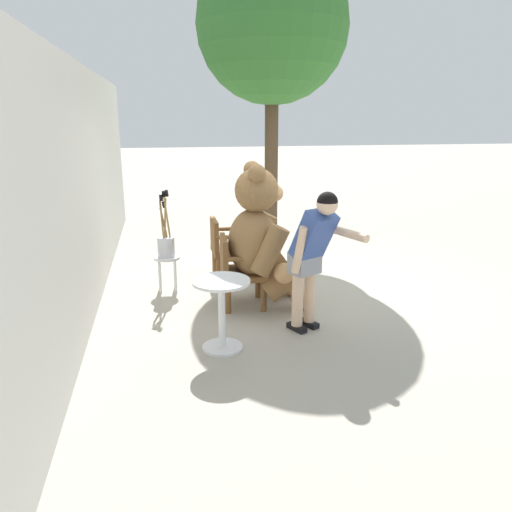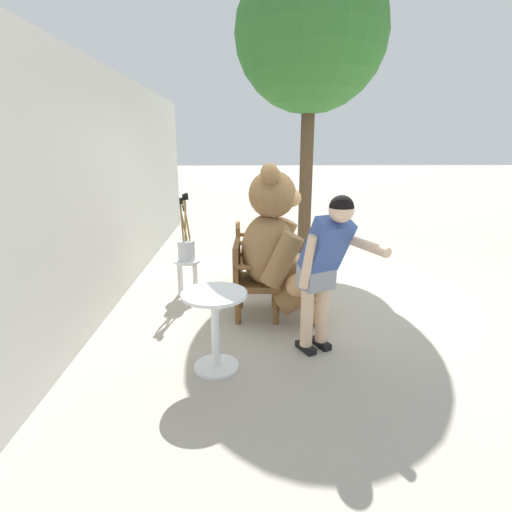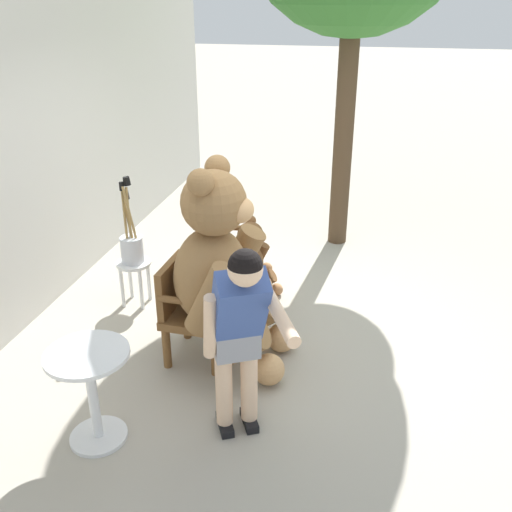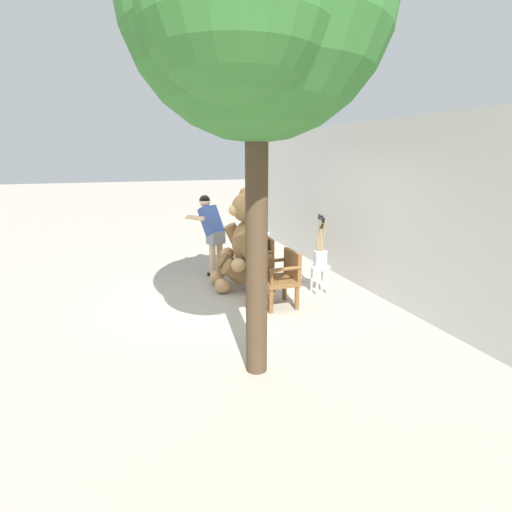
{
  "view_description": "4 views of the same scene",
  "coord_description": "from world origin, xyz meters",
  "px_view_note": "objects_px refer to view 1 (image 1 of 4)",
  "views": [
    {
      "loc": [
        -6.16,
        1.5,
        2.24
      ],
      "look_at": [
        -0.33,
        0.4,
        0.56
      ],
      "focal_mm": 35.0,
      "sensor_mm": 36.0,
      "label": 1
    },
    {
      "loc": [
        -4.81,
        0.73,
        1.94
      ],
      "look_at": [
        0.04,
        0.58,
        0.55
      ],
      "focal_mm": 28.0,
      "sensor_mm": 36.0,
      "label": 2
    },
    {
      "loc": [
        -4.45,
        -0.75,
        2.86
      ],
      "look_at": [
        0.05,
        0.23,
        0.71
      ],
      "focal_mm": 40.0,
      "sensor_mm": 36.0,
      "label": 3
    },
    {
      "loc": [
        5.9,
        -1.64,
        2.28
      ],
      "look_at": [
        -0.25,
        0.5,
        0.62
      ],
      "focal_mm": 28.0,
      "sensor_mm": 36.0,
      "label": 4
    }
  ],
  "objects_px": {
    "teddy_bear_small": "(247,248)",
    "teddy_bear_large": "(261,237)",
    "patio_tree": "(275,31)",
    "white_stool": "(167,264)",
    "round_side_table": "(222,307)",
    "wooden_chair_left": "(238,269)",
    "brush_bucket": "(166,243)",
    "wooden_chair_right": "(227,247)",
    "person_visitor": "(313,250)"
  },
  "relations": [
    {
      "from": "wooden_chair_right",
      "to": "teddy_bear_large",
      "type": "height_order",
      "value": "teddy_bear_large"
    },
    {
      "from": "wooden_chair_left",
      "to": "person_visitor",
      "type": "relative_size",
      "value": 0.56
    },
    {
      "from": "person_visitor",
      "to": "teddy_bear_large",
      "type": "bearing_deg",
      "value": 22.04
    },
    {
      "from": "wooden_chair_left",
      "to": "white_stool",
      "type": "xyz_separation_m",
      "value": [
        0.72,
        0.83,
        -0.11
      ]
    },
    {
      "from": "teddy_bear_large",
      "to": "round_side_table",
      "type": "distance_m",
      "value": 1.34
    },
    {
      "from": "white_stool",
      "to": "wooden_chair_right",
      "type": "bearing_deg",
      "value": -68.0
    },
    {
      "from": "person_visitor",
      "to": "brush_bucket",
      "type": "distance_m",
      "value": 2.2
    },
    {
      "from": "teddy_bear_small",
      "to": "teddy_bear_large",
      "type": "bearing_deg",
      "value": 179.24
    },
    {
      "from": "white_stool",
      "to": "round_side_table",
      "type": "relative_size",
      "value": 0.64
    },
    {
      "from": "teddy_bear_small",
      "to": "white_stool",
      "type": "relative_size",
      "value": 1.88
    },
    {
      "from": "brush_bucket",
      "to": "person_visitor",
      "type": "bearing_deg",
      "value": -137.83
    },
    {
      "from": "wooden_chair_right",
      "to": "white_stool",
      "type": "bearing_deg",
      "value": 112.0
    },
    {
      "from": "white_stool",
      "to": "patio_tree",
      "type": "bearing_deg",
      "value": -41.81
    },
    {
      "from": "wooden_chair_left",
      "to": "brush_bucket",
      "type": "xyz_separation_m",
      "value": [
        0.72,
        0.83,
        0.18
      ]
    },
    {
      "from": "round_side_table",
      "to": "teddy_bear_small",
      "type": "bearing_deg",
      "value": -15.93
    },
    {
      "from": "round_side_table",
      "to": "brush_bucket",
      "type": "bearing_deg",
      "value": 15.0
    },
    {
      "from": "wooden_chair_left",
      "to": "patio_tree",
      "type": "relative_size",
      "value": 0.18
    },
    {
      "from": "teddy_bear_small",
      "to": "brush_bucket",
      "type": "distance_m",
      "value": 1.19
    },
    {
      "from": "wooden_chair_left",
      "to": "round_side_table",
      "type": "relative_size",
      "value": 1.19
    },
    {
      "from": "teddy_bear_small",
      "to": "patio_tree",
      "type": "bearing_deg",
      "value": -23.48
    },
    {
      "from": "white_stool",
      "to": "round_side_table",
      "type": "height_order",
      "value": "round_side_table"
    },
    {
      "from": "teddy_bear_small",
      "to": "white_stool",
      "type": "bearing_deg",
      "value": 106.78
    },
    {
      "from": "teddy_bear_small",
      "to": "round_side_table",
      "type": "height_order",
      "value": "teddy_bear_small"
    },
    {
      "from": "wooden_chair_right",
      "to": "person_visitor",
      "type": "xyz_separation_m",
      "value": [
        -1.96,
        -0.64,
        0.45
      ]
    },
    {
      "from": "brush_bucket",
      "to": "round_side_table",
      "type": "xyz_separation_m",
      "value": [
        -1.85,
        -0.5,
        -0.2
      ]
    },
    {
      "from": "wooden_chair_left",
      "to": "teddy_bear_small",
      "type": "distance_m",
      "value": 1.1
    },
    {
      "from": "wooden_chair_left",
      "to": "round_side_table",
      "type": "height_order",
      "value": "wooden_chair_left"
    },
    {
      "from": "wooden_chair_left",
      "to": "wooden_chair_right",
      "type": "bearing_deg",
      "value": 0.0
    },
    {
      "from": "person_visitor",
      "to": "patio_tree",
      "type": "bearing_deg",
      "value": -6.49
    },
    {
      "from": "wooden_chair_right",
      "to": "person_visitor",
      "type": "distance_m",
      "value": 2.11
    },
    {
      "from": "white_stool",
      "to": "wooden_chair_left",
      "type": "bearing_deg",
      "value": -130.99
    },
    {
      "from": "wooden_chair_left",
      "to": "wooden_chair_right",
      "type": "distance_m",
      "value": 1.06
    },
    {
      "from": "wooden_chair_left",
      "to": "teddy_bear_large",
      "type": "height_order",
      "value": "teddy_bear_large"
    },
    {
      "from": "person_visitor",
      "to": "round_side_table",
      "type": "xyz_separation_m",
      "value": [
        -0.23,
        0.97,
        -0.46
      ]
    },
    {
      "from": "round_side_table",
      "to": "patio_tree",
      "type": "xyz_separation_m",
      "value": [
        3.97,
        -1.4,
        3.09
      ]
    },
    {
      "from": "teddy_bear_large",
      "to": "brush_bucket",
      "type": "xyz_separation_m",
      "value": [
        0.73,
        1.11,
        -0.2
      ]
    },
    {
      "from": "person_visitor",
      "to": "white_stool",
      "type": "height_order",
      "value": "person_visitor"
    },
    {
      "from": "teddy_bear_large",
      "to": "brush_bucket",
      "type": "distance_m",
      "value": 1.34
    },
    {
      "from": "wooden_chair_right",
      "to": "teddy_bear_large",
      "type": "bearing_deg",
      "value": -165.6
    },
    {
      "from": "wooden_chair_left",
      "to": "brush_bucket",
      "type": "height_order",
      "value": "brush_bucket"
    },
    {
      "from": "person_visitor",
      "to": "patio_tree",
      "type": "distance_m",
      "value": 4.59
    },
    {
      "from": "white_stool",
      "to": "brush_bucket",
      "type": "bearing_deg",
      "value": -171.02
    },
    {
      "from": "person_visitor",
      "to": "round_side_table",
      "type": "bearing_deg",
      "value": 103.27
    },
    {
      "from": "patio_tree",
      "to": "teddy_bear_large",
      "type": "bearing_deg",
      "value": 164.55
    },
    {
      "from": "wooden_chair_left",
      "to": "wooden_chair_right",
      "type": "xyz_separation_m",
      "value": [
        1.06,
        0.0,
        0.0
      ]
    },
    {
      "from": "wooden_chair_left",
      "to": "person_visitor",
      "type": "xyz_separation_m",
      "value": [
        -0.9,
        -0.64,
        0.45
      ]
    },
    {
      "from": "round_side_table",
      "to": "person_visitor",
      "type": "bearing_deg",
      "value": -76.73
    },
    {
      "from": "teddy_bear_small",
      "to": "brush_bucket",
      "type": "xyz_separation_m",
      "value": [
        -0.34,
        1.12,
        0.22
      ]
    },
    {
      "from": "wooden_chair_left",
      "to": "round_side_table",
      "type": "bearing_deg",
      "value": 163.37
    },
    {
      "from": "white_stool",
      "to": "teddy_bear_small",
      "type": "bearing_deg",
      "value": -73.22
    }
  ]
}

